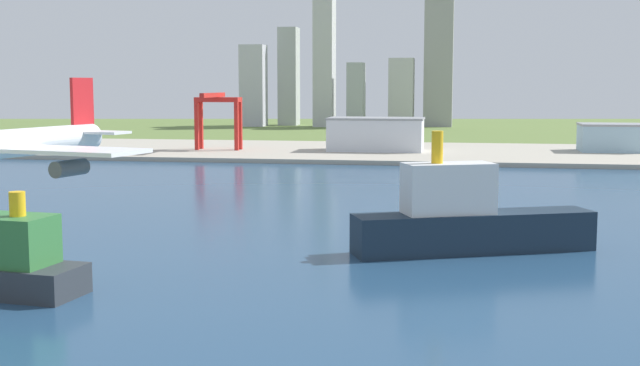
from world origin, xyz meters
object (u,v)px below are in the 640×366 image
(cargo_ship, at_px, (467,220))
(warehouse_annex, at_px, (611,137))
(port_crane_red, at_px, (217,108))
(warehouse_main, at_px, (376,134))

(cargo_ship, height_order, warehouse_annex, cargo_ship)
(warehouse_annex, bearing_deg, port_crane_red, -172.93)
(cargo_ship, bearing_deg, warehouse_annex, 74.73)
(cargo_ship, distance_m, warehouse_annex, 309.40)
(warehouse_main, xyz_separation_m, warehouse_annex, (134.06, 18.46, -1.62))
(cargo_ship, xyz_separation_m, warehouse_annex, (81.50, 298.46, 2.41))
(warehouse_main, distance_m, warehouse_annex, 135.34)
(warehouse_main, height_order, warehouse_annex, warehouse_main)
(cargo_ship, bearing_deg, port_crane_red, 118.28)
(port_crane_red, distance_m, warehouse_annex, 229.25)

